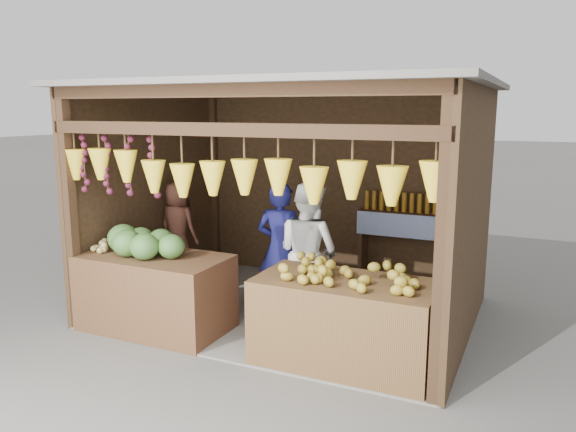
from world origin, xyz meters
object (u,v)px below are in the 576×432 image
object	(u,v)px
man_standing	(281,249)
counter_right	(345,323)
woman_standing	(308,252)
counter_left	(156,292)
vendor_seated	(178,227)

from	to	relation	value
man_standing	counter_right	bearing A→B (deg)	134.33
counter_right	man_standing	size ratio (longest dim) A/B	1.06
counter_right	woman_standing	world-z (taller)	woman_standing
counter_left	man_standing	size ratio (longest dim) A/B	1.02
counter_right	man_standing	bearing A→B (deg)	139.57
man_standing	woman_standing	size ratio (longest dim) A/B	0.99
counter_left	man_standing	world-z (taller)	man_standing
man_standing	woman_standing	xyz separation A→B (m)	(0.36, -0.03, 0.01)
woman_standing	counter_right	bearing A→B (deg)	149.38
counter_right	man_standing	xyz separation A→B (m)	(-1.13, 0.96, 0.37)
counter_left	man_standing	bearing A→B (deg)	43.74
counter_left	woman_standing	world-z (taller)	woman_standing
man_standing	woman_standing	distance (m)	0.36
counter_left	vendor_seated	bearing A→B (deg)	113.87
woman_standing	vendor_seated	distance (m)	1.92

